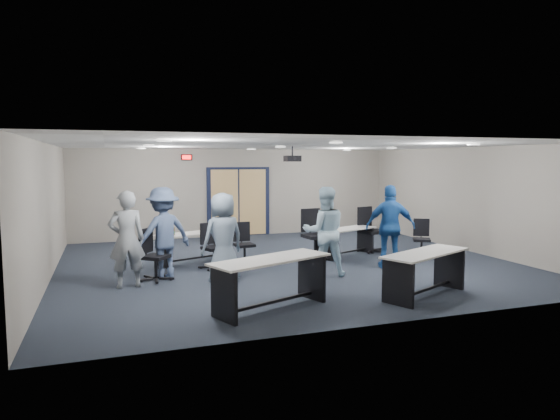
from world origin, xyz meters
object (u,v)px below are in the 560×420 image
object	(u,v)px
chair_loose_left	(156,255)
person_gray	(127,239)
person_plaid	(223,238)
person_lightblue	(324,231)
table_front_left	(271,275)
chair_loose_right	(422,238)
person_navy	(390,227)
table_back_left	(192,242)
chair_back_c	(315,234)
table_front_right	(425,266)
table_back_right	(346,237)
chair_back_b	(245,243)
person_back	(163,233)
chair_back_a	(214,246)
chair_back_d	(371,230)

from	to	relation	value
chair_loose_left	person_gray	bearing A→B (deg)	163.79
person_plaid	person_lightblue	bearing A→B (deg)	160.59
table_front_left	chair_loose_left	xyz separation A→B (m)	(-1.55, 2.56, -0.05)
chair_loose_left	person_gray	xyz separation A→B (m)	(-0.54, -0.38, 0.39)
chair_loose_right	person_navy	xyz separation A→B (m)	(-1.43, -0.87, 0.45)
table_back_left	person_gray	bearing A→B (deg)	-148.48
chair_back_c	person_gray	xyz separation A→B (m)	(-4.38, -1.37, 0.31)
table_front_right	table_back_right	xyz separation A→B (m)	(0.36, 3.76, -0.06)
chair_back_b	person_back	size ratio (longest dim) A/B	0.51
table_front_left	chair_loose_right	distance (m)	5.66
chair_loose_right	person_back	distance (m)	6.24
chair_back_a	chair_loose_left	bearing A→B (deg)	-173.77
chair_back_a	person_back	distance (m)	1.31
table_front_right	chair_loose_right	size ratio (longest dim) A/B	2.17
table_back_left	person_plaid	bearing A→B (deg)	-102.87
chair_back_b	chair_back_d	bearing A→B (deg)	1.83
chair_back_b	chair_back_c	bearing A→B (deg)	-3.42
table_front_left	chair_back_b	bearing A→B (deg)	59.86
chair_back_b	person_lightblue	distance (m)	2.14
table_front_left	chair_loose_left	size ratio (longest dim) A/B	2.08
person_plaid	person_navy	world-z (taller)	person_navy
table_back_right	person_lightblue	distance (m)	2.29
chair_loose_right	person_plaid	size ratio (longest dim) A/B	0.53
chair_back_d	person_plaid	xyz separation A→B (m)	(-4.32, -1.90, 0.30)
table_front_right	chair_back_d	world-z (taller)	chair_back_d
person_plaid	person_gray	bearing A→B (deg)	-22.13
chair_back_c	chair_loose_left	xyz separation A→B (m)	(-3.83, -0.99, -0.08)
table_front_right	chair_back_a	world-z (taller)	chair_back_a
chair_loose_left	person_back	size ratio (longest dim) A/B	0.56
chair_loose_right	person_gray	xyz separation A→B (m)	(-6.94, -0.73, 0.44)
table_back_right	chair_back_d	world-z (taller)	chair_back_d
table_back_left	chair_back_d	size ratio (longest dim) A/B	1.55
table_front_right	chair_back_b	size ratio (longest dim) A/B	2.13
chair_back_c	person_gray	bearing A→B (deg)	-168.90
table_front_left	chair_loose_right	xyz separation A→B (m)	(4.85, 2.91, -0.10)
chair_back_a	chair_back_c	xyz separation A→B (m)	(2.53, 0.31, 0.10)
chair_back_c	table_front_left	bearing A→B (deg)	-129.10
chair_back_d	chair_loose_right	distance (m)	1.30
table_front_right	chair_loose_left	distance (m)	5.10
chair_back_c	person_plaid	bearing A→B (deg)	-155.26
person_back	chair_back_b	bearing A→B (deg)	-178.07
table_front_left	chair_back_b	distance (m)	3.58
table_front_right	chair_loose_left	bearing A→B (deg)	123.66
person_navy	person_back	xyz separation A→B (m)	(-4.79, 0.69, 0.00)
chair_back_c	chair_back_d	bearing A→B (deg)	4.70
table_back_right	person_back	world-z (taller)	person_back
table_front_right	chair_back_b	xyz separation A→B (m)	(-2.26, 3.67, -0.06)
chair_back_a	chair_loose_right	bearing A→B (deg)	-24.97
table_front_right	person_plaid	size ratio (longest dim) A/B	1.15
chair_back_a	person_back	world-z (taller)	person_back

